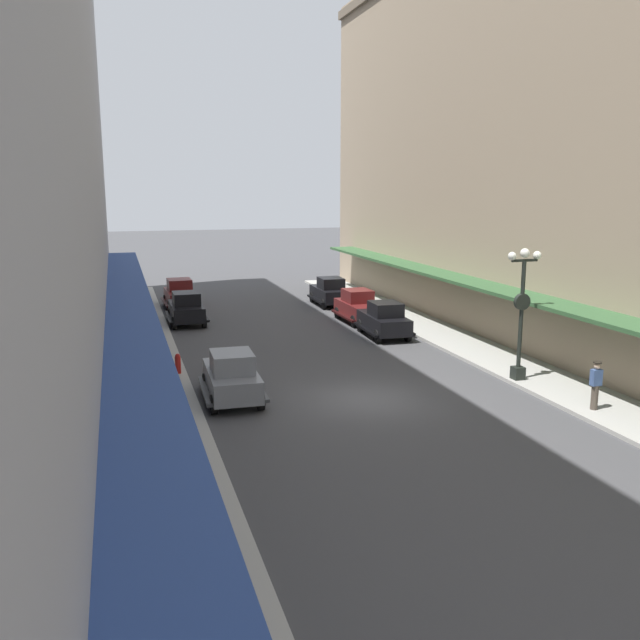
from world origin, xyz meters
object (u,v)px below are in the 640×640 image
object	(u,v)px
pedestrian_3	(128,320)
parked_car_4	(359,306)
parked_car_2	(186,307)
parked_car_3	(330,291)
fire_hydrant	(178,363)
lamp_post_with_clock	(522,308)
pedestrian_4	(596,385)
pedestrian_1	(124,333)
parked_car_5	(232,375)
pedestrian_0	(140,313)
parked_car_0	(180,293)
pedestrian_2	(148,353)
parked_car_1	(384,319)

from	to	relation	value
pedestrian_3	parked_car_4	bearing A→B (deg)	4.13
parked_car_2	parked_car_3	distance (m)	10.21
fire_hydrant	parked_car_2	bearing A→B (deg)	82.30
parked_car_4	lamp_post_with_clock	world-z (taller)	lamp_post_with_clock
pedestrian_3	pedestrian_4	distance (m)	22.11
parked_car_3	pedestrian_3	distance (m)	14.47
fire_hydrant	pedestrian_1	bearing A→B (deg)	114.39
parked_car_5	pedestrian_0	world-z (taller)	parked_car_5
parked_car_4	pedestrian_1	size ratio (longest dim) A/B	2.56
pedestrian_0	pedestrian_1	xyz separation A→B (m)	(-0.91, -5.09, 0.00)
lamp_post_with_clock	pedestrian_0	distance (m)	20.00
parked_car_2	parked_car_5	bearing A→B (deg)	-89.47
parked_car_2	pedestrian_1	size ratio (longest dim) A/B	2.55
parked_car_0	pedestrian_2	size ratio (longest dim) A/B	2.62
parked_car_0	parked_car_4	bearing A→B (deg)	-38.94
parked_car_5	pedestrian_2	world-z (taller)	parked_car_5
pedestrian_3	fire_hydrant	bearing A→B (deg)	-76.76
parked_car_3	pedestrian_0	size ratio (longest dim) A/B	2.57
parked_car_1	parked_car_4	world-z (taller)	same
pedestrian_4	pedestrian_0	bearing A→B (deg)	128.00
fire_hydrant	pedestrian_0	world-z (taller)	pedestrian_0
lamp_post_with_clock	pedestrian_1	distance (m)	17.50
parked_car_0	parked_car_3	distance (m)	9.60
parked_car_4	parked_car_2	bearing A→B (deg)	166.45
parked_car_2	pedestrian_2	size ratio (longest dim) A/B	2.60
parked_car_4	pedestrian_1	xyz separation A→B (m)	(-12.95, -4.06, 0.07)
pedestrian_1	pedestrian_4	bearing A→B (deg)	-40.94
parked_car_5	pedestrian_2	distance (m)	4.89
parked_car_5	pedestrian_4	xyz separation A→B (m)	(11.56, -5.04, 0.07)
parked_car_3	pedestrian_1	xyz separation A→B (m)	(-13.06, -9.83, 0.07)
parked_car_5	pedestrian_2	xyz separation A→B (m)	(-2.73, 4.05, 0.05)
pedestrian_4	parked_car_3	bearing A→B (deg)	95.23
lamp_post_with_clock	pedestrian_2	world-z (taller)	lamp_post_with_clock
pedestrian_2	lamp_post_with_clock	bearing A→B (deg)	-20.26
parked_car_1	pedestrian_4	world-z (taller)	parked_car_1
parked_car_0	parked_car_5	bearing A→B (deg)	-90.07
fire_hydrant	pedestrian_1	size ratio (longest dim) A/B	0.49
pedestrian_4	pedestrian_1	bearing A→B (deg)	139.06
parked_car_0	parked_car_2	xyz separation A→B (m)	(-0.16, -5.25, 0.00)
parked_car_0	pedestrian_4	size ratio (longest dim) A/B	2.57
pedestrian_2	parked_car_5	bearing A→B (deg)	-56.01
fire_hydrant	pedestrian_0	distance (m)	9.60
lamp_post_with_clock	pedestrian_4	distance (m)	4.44
pedestrian_1	parked_car_3	bearing A→B (deg)	36.95
pedestrian_1	pedestrian_4	size ratio (longest dim) A/B	1.00
parked_car_3	pedestrian_2	bearing A→B (deg)	-131.27
pedestrian_1	pedestrian_2	distance (m)	4.16
parked_car_5	lamp_post_with_clock	size ratio (longest dim) A/B	0.83
pedestrian_0	parked_car_4	bearing A→B (deg)	-4.90
pedestrian_3	parked_car_2	bearing A→B (deg)	44.66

